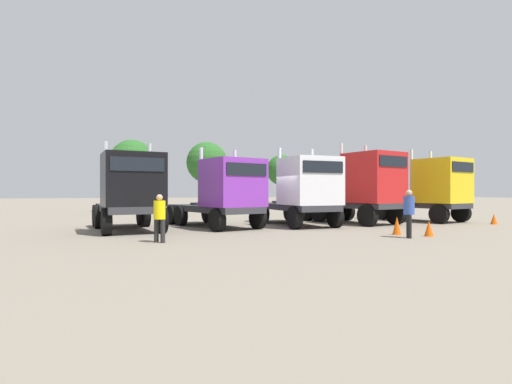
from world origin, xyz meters
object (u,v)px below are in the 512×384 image
at_px(visitor_with_camera, 409,210).
at_px(traffic_cone_near, 494,219).
at_px(semi_truck_black, 130,191).
at_px(semi_truck_red, 365,187).
at_px(traffic_cone_mid, 397,226).
at_px(semi_truck_yellow, 431,189).
at_px(semi_truck_purple, 225,193).
at_px(visitor_in_hivis, 160,215).
at_px(semi_truck_white, 303,190).
at_px(traffic_cone_far, 429,228).

bearing_deg(visitor_with_camera, traffic_cone_near, 56.30).
xyz_separation_m(semi_truck_black, semi_truck_red, (12.16, 0.08, 0.24)).
height_order(traffic_cone_near, traffic_cone_mid, traffic_cone_mid).
height_order(semi_truck_red, semi_truck_yellow, semi_truck_red).
bearing_deg(semi_truck_black, traffic_cone_mid, 57.70).
bearing_deg(semi_truck_purple, visitor_with_camera, 26.05).
bearing_deg(traffic_cone_near, visitor_in_hivis, -174.29).
height_order(semi_truck_white, visitor_in_hivis, semi_truck_white).
distance_m(traffic_cone_mid, traffic_cone_far, 1.21).
bearing_deg(traffic_cone_far, semi_truck_black, 152.14).
height_order(semi_truck_yellow, traffic_cone_far, semi_truck_yellow).
bearing_deg(semi_truck_yellow, traffic_cone_far, -58.09).
relative_size(semi_truck_black, semi_truck_red, 0.96).
bearing_deg(visitor_with_camera, semi_truck_black, -177.27).
distance_m(semi_truck_white, semi_truck_red, 3.84).
height_order(semi_truck_white, traffic_cone_near, semi_truck_white).
relative_size(traffic_cone_mid, traffic_cone_far, 1.19).
bearing_deg(traffic_cone_near, semi_truck_white, 167.12).
relative_size(semi_truck_black, visitor_in_hivis, 3.67).
relative_size(semi_truck_black, traffic_cone_near, 10.63).
distance_m(semi_truck_yellow, traffic_cone_near, 3.55).
bearing_deg(traffic_cone_far, traffic_cone_mid, 129.91).
distance_m(semi_truck_yellow, visitor_with_camera, 9.37).
distance_m(semi_truck_white, traffic_cone_near, 10.58).
xyz_separation_m(semi_truck_yellow, traffic_cone_far, (-5.84, -6.04, -1.58)).
bearing_deg(semi_truck_white, semi_truck_yellow, 90.41).
relative_size(visitor_in_hivis, traffic_cone_far, 2.71).
bearing_deg(semi_truck_yellow, semi_truck_purple, -103.89).
distance_m(semi_truck_black, traffic_cone_near, 18.77).
relative_size(semi_truck_purple, semi_truck_white, 1.03).
xyz_separation_m(visitor_in_hivis, traffic_cone_far, (10.18, -1.60, -0.65)).
relative_size(semi_truck_purple, traffic_cone_mid, 8.90).
distance_m(semi_truck_white, traffic_cone_far, 6.47).
bearing_deg(semi_truck_yellow, visitor_in_hivis, -88.56).
relative_size(visitor_in_hivis, traffic_cone_mid, 2.28).
height_order(semi_truck_red, traffic_cone_near, semi_truck_red).
bearing_deg(semi_truck_red, semi_truck_black, -102.78).
bearing_deg(visitor_in_hivis, traffic_cone_far, -53.52).
xyz_separation_m(semi_truck_white, traffic_cone_far, (2.65, -5.71, -1.51)).
height_order(semi_truck_red, visitor_in_hivis, semi_truck_red).
bearing_deg(semi_truck_black, visitor_in_hivis, 4.04).
xyz_separation_m(semi_truck_purple, semi_truck_red, (7.83, -0.12, 0.31)).
height_order(semi_truck_purple, semi_truck_yellow, semi_truck_yellow).
height_order(semi_truck_yellow, traffic_cone_mid, semi_truck_yellow).
height_order(semi_truck_white, semi_truck_red, semi_truck_red).
xyz_separation_m(semi_truck_red, traffic_cone_mid, (-1.95, -4.96, -1.65)).
relative_size(semi_truck_purple, visitor_in_hivis, 3.91).
height_order(semi_truck_white, visitor_with_camera, semi_truck_white).
xyz_separation_m(semi_truck_purple, semi_truck_yellow, (12.49, 0.03, 0.18)).
relative_size(semi_truck_white, visitor_with_camera, 3.46).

